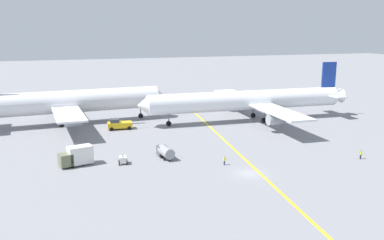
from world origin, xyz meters
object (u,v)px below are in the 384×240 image
(pushback_tug, at_px, (119,124))
(ground_crew_ramp_agent_by_cones, at_px, (361,154))
(ground_crew_marshaller_foreground, at_px, (224,161))
(gse_gpu_cart_small, at_px, (123,160))
(gse_catering_truck_tall, at_px, (76,156))
(gse_fuel_bowser_stubby, at_px, (165,151))
(airliner_at_gate_left, at_px, (71,102))
(airliner_being_pushed, at_px, (248,101))

(pushback_tug, height_order, ground_crew_ramp_agent_by_cones, pushback_tug)
(ground_crew_marshaller_foreground, relative_size, ground_crew_ramp_agent_by_cones, 0.93)
(pushback_tug, height_order, gse_gpu_cart_small, pushback_tug)
(gse_catering_truck_tall, relative_size, ground_crew_marshaller_foreground, 3.92)
(gse_fuel_bowser_stubby, xyz_separation_m, gse_catering_truck_tall, (-16.17, 1.21, 0.42))
(gse_gpu_cart_small, xyz_separation_m, ground_crew_marshaller_foreground, (17.17, -6.81, 0.03))
(airliner_at_gate_left, distance_m, gse_fuel_bowser_stubby, 39.89)
(airliner_being_pushed, distance_m, gse_catering_truck_tall, 51.99)
(gse_fuel_bowser_stubby, height_order, gse_catering_truck_tall, gse_catering_truck_tall)
(gse_catering_truck_tall, bearing_deg, pushback_tug, 64.77)
(airliner_being_pushed, distance_m, pushback_tug, 34.75)
(pushback_tug, relative_size, gse_catering_truck_tall, 1.48)
(airliner_being_pushed, height_order, ground_crew_marshaller_foreground, airliner_being_pushed)
(ground_crew_ramp_agent_by_cones, bearing_deg, gse_gpu_cart_small, 164.15)
(gse_fuel_bowser_stubby, xyz_separation_m, ground_crew_marshaller_foreground, (9.01, -7.48, -0.51))
(airliner_at_gate_left, xyz_separation_m, gse_fuel_bowser_stubby, (14.88, -36.74, -4.44))
(gse_gpu_cart_small, relative_size, gse_catering_truck_tall, 0.37)
(airliner_at_gate_left, relative_size, gse_fuel_bowser_stubby, 10.00)
(gse_catering_truck_tall, relative_size, ground_crew_ramp_agent_by_cones, 3.64)
(airliner_at_gate_left, distance_m, gse_gpu_cart_small, 38.33)
(ground_crew_marshaller_foreground, bearing_deg, ground_crew_ramp_agent_by_cones, -11.78)
(airliner_at_gate_left, relative_size, gse_catering_truck_tall, 8.15)
(airliner_at_gate_left, bearing_deg, ground_crew_ramp_agent_by_cones, -44.96)
(pushback_tug, height_order, gse_catering_truck_tall, gse_catering_truck_tall)
(pushback_tug, relative_size, gse_gpu_cart_small, 4.01)
(airliner_being_pushed, bearing_deg, airliner_at_gate_left, 164.80)
(gse_gpu_cart_small, bearing_deg, pushback_tug, 81.87)
(ground_crew_ramp_agent_by_cones, bearing_deg, airliner_being_pushed, 97.08)
(airliner_at_gate_left, bearing_deg, gse_gpu_cart_small, -79.83)
(airliner_at_gate_left, relative_size, pushback_tug, 5.51)
(pushback_tug, bearing_deg, airliner_being_pushed, -3.17)
(airliner_being_pushed, xyz_separation_m, gse_gpu_cart_small, (-38.31, -25.18, -4.72))
(airliner_at_gate_left, relative_size, airliner_being_pushed, 0.86)
(gse_fuel_bowser_stubby, bearing_deg, gse_gpu_cart_small, -175.35)
(gse_fuel_bowser_stubby, bearing_deg, ground_crew_marshaller_foreground, -39.70)
(pushback_tug, xyz_separation_m, ground_crew_marshaller_foreground, (13.30, -33.90, -0.43))
(pushback_tug, relative_size, ground_crew_marshaller_foreground, 5.80)
(gse_fuel_bowser_stubby, distance_m, gse_catering_truck_tall, 16.22)
(pushback_tug, bearing_deg, ground_crew_marshaller_foreground, -68.58)
(airliner_being_pushed, bearing_deg, ground_crew_ramp_agent_by_cones, -82.92)
(pushback_tug, bearing_deg, gse_catering_truck_tall, -115.23)
(gse_gpu_cart_small, bearing_deg, airliner_at_gate_left, 100.17)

